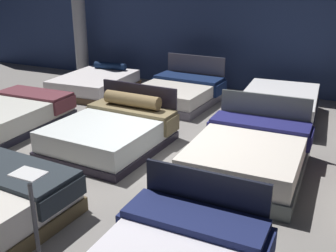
{
  "coord_description": "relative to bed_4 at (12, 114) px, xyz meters",
  "views": [
    {
      "loc": [
        2.38,
        -5.18,
        2.67
      ],
      "look_at": [
        -0.2,
        0.24,
        0.43
      ],
      "focal_mm": 42.22,
      "sensor_mm": 36.0,
      "label": 1
    }
  ],
  "objects": [
    {
      "name": "bed_4",
      "position": [
        0.0,
        0.0,
        0.0
      ],
      "size": [
        1.6,
        2.15,
        0.5
      ],
      "rotation": [
        0.0,
        0.0,
        0.02
      ],
      "color": "black",
      "rests_on": "ground_plane"
    },
    {
      "name": "ground_plane",
      "position": [
        3.44,
        -0.01,
        -0.24
      ],
      "size": [
        18.0,
        18.0,
        0.02
      ],
      "primitive_type": "cube",
      "color": "gray"
    },
    {
      "name": "support_pillar",
      "position": [
        -1.3,
        3.97,
        1.52
      ],
      "size": [
        0.36,
        0.36,
        3.5
      ],
      "primitive_type": "cylinder",
      "color": "#99999E",
      "rests_on": "ground_plane"
    },
    {
      "name": "bed_8",
      "position": [
        0.02,
        2.71,
        -0.02
      ],
      "size": [
        1.69,
        2.18,
        0.6
      ],
      "rotation": [
        0.0,
        0.0,
        0.06
      ],
      "color": "brown",
      "rests_on": "ground_plane"
    },
    {
      "name": "bed_10",
      "position": [
        4.56,
        2.64,
        0.04
      ],
      "size": [
        1.59,
        2.24,
        0.54
      ],
      "rotation": [
        0.0,
        0.0,
        0.06
      ],
      "color": "black",
      "rests_on": "ground_plane"
    },
    {
      "name": "showroom_back_wall",
      "position": [
        3.44,
        4.48,
        1.52
      ],
      "size": [
        18.0,
        0.06,
        3.5
      ],
      "primitive_type": "cube",
      "color": "navy",
      "rests_on": "ground_plane"
    },
    {
      "name": "price_sign",
      "position": [
        3.44,
        -2.99,
        0.2
      ],
      "size": [
        0.28,
        0.24,
        1.11
      ],
      "color": "#3F3F44",
      "rests_on": "ground_plane"
    },
    {
      "name": "bed_5",
      "position": [
        2.32,
        -0.04,
        0.03
      ],
      "size": [
        1.75,
        2.02,
        0.89
      ],
      "rotation": [
        0.0,
        0.0,
        -0.05
      ],
      "color": "black",
      "rests_on": "ground_plane"
    },
    {
      "name": "bed_6",
      "position": [
        4.64,
        0.0,
        0.04
      ],
      "size": [
        1.61,
        2.13,
        0.94
      ],
      "rotation": [
        0.0,
        0.0,
        0.02
      ],
      "color": "#535A58",
      "rests_on": "ground_plane"
    },
    {
      "name": "bed_9",
      "position": [
        2.3,
        2.74,
        0.01
      ],
      "size": [
        1.73,
        2.04,
        0.95
      ],
      "rotation": [
        0.0,
        0.0,
        -0.05
      ],
      "color": "#534E5A",
      "rests_on": "ground_plane"
    }
  ]
}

